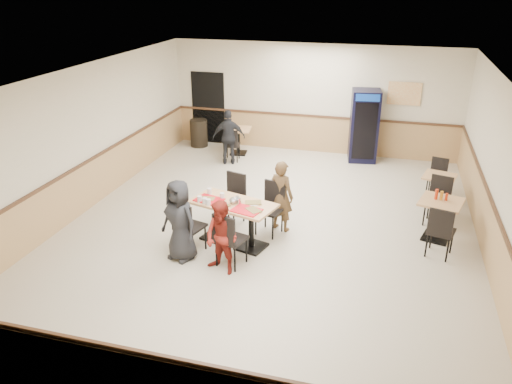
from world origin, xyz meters
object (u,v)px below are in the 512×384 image
(diner_woman_right, at_px, (222,238))
(back_table, at_px, (238,137))
(lone_diner, at_px, (229,137))
(side_table_near, at_px, (439,214))
(trash_bin, at_px, (199,133))
(diner_man_opposite, at_px, (281,196))
(pepsi_cooler, at_px, (364,126))
(side_table_far, at_px, (438,186))
(main_table, at_px, (233,216))
(diner_woman_left, at_px, (180,220))

(diner_woman_right, xyz_separation_m, back_table, (-1.57, 5.94, -0.16))
(lone_diner, distance_m, side_table_near, 5.91)
(lone_diner, relative_size, trash_bin, 1.84)
(diner_man_opposite, bearing_deg, diner_woman_right, 90.71)
(pepsi_cooler, bearing_deg, side_table_far, -62.87)
(main_table, bearing_deg, diner_woman_right, -67.62)
(side_table_far, relative_size, trash_bin, 0.99)
(diner_woman_left, xyz_separation_m, diner_woman_right, (0.85, -0.23, -0.09))
(diner_woman_left, height_order, diner_man_opposite, diner_woman_left)
(lone_diner, bearing_deg, side_table_near, 132.48)
(main_table, bearing_deg, side_table_near, 32.96)
(main_table, relative_size, back_table, 2.20)
(main_table, distance_m, pepsi_cooler, 5.68)
(side_table_near, distance_m, trash_bin, 7.65)
(lone_diner, bearing_deg, pepsi_cooler, -178.07)
(main_table, xyz_separation_m, diner_man_opposite, (0.73, 0.77, 0.17))
(diner_woman_right, height_order, diner_man_opposite, diner_man_opposite)
(diner_woman_left, distance_m, pepsi_cooler, 6.66)
(diner_woman_left, relative_size, side_table_far, 1.89)
(lone_diner, bearing_deg, diner_woman_right, 89.18)
(diner_woman_right, bearing_deg, trash_bin, 135.82)
(diner_woman_right, bearing_deg, lone_diner, 128.18)
(side_table_near, bearing_deg, diner_woman_left, -156.14)
(lone_diner, bearing_deg, trash_bin, -59.57)
(diner_woman_left, relative_size, side_table_near, 1.63)
(diner_woman_right, relative_size, side_table_near, 1.42)
(diner_woman_left, height_order, back_table, diner_woman_left)
(side_table_far, relative_size, pepsi_cooler, 0.41)
(diner_woman_right, distance_m, diner_man_opposite, 1.88)
(diner_woman_left, height_order, pepsi_cooler, pepsi_cooler)
(diner_woman_left, distance_m, side_table_far, 5.73)
(diner_man_opposite, xyz_separation_m, lone_diner, (-2.17, 3.32, 0.01))
(diner_woman_left, xyz_separation_m, side_table_far, (4.49, 3.55, -0.28))
(pepsi_cooler, bearing_deg, back_table, 178.32)
(diner_woman_right, bearing_deg, back_table, 125.91)
(side_table_near, height_order, trash_bin, same)
(diner_man_opposite, xyz_separation_m, side_table_near, (2.96, 0.40, -0.19))
(side_table_far, bearing_deg, trash_bin, 159.03)
(lone_diner, xyz_separation_m, back_table, (0.00, 0.83, -0.24))
(main_table, distance_m, side_table_far, 4.68)
(trash_bin, bearing_deg, diner_man_opposite, -52.23)
(back_table, bearing_deg, side_table_far, -22.46)
(diner_man_opposite, height_order, side_table_far, diner_man_opposite)
(diner_woman_left, bearing_deg, trash_bin, 129.70)
(pepsi_cooler, bearing_deg, diner_woman_right, -114.40)
(diner_woman_right, xyz_separation_m, side_table_near, (3.56, 2.19, -0.12))
(lone_diner, relative_size, side_table_near, 1.60)
(diner_woman_right, bearing_deg, side_table_far, 67.25)
(back_table, bearing_deg, main_table, -73.71)
(pepsi_cooler, height_order, trash_bin, pepsi_cooler)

